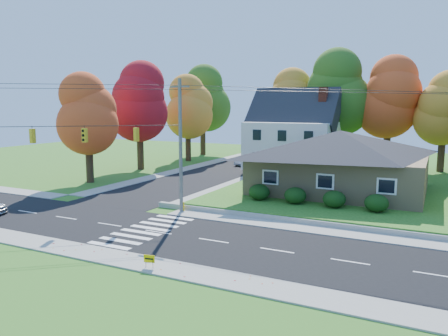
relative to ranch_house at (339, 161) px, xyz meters
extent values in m
plane|color=#3D7923|center=(-8.00, -16.00, -3.27)|extent=(120.00, 120.00, 0.00)
cube|color=black|center=(-8.00, -16.00, -3.26)|extent=(90.00, 8.00, 0.02)
cube|color=black|center=(-16.00, 10.00, -3.25)|extent=(8.00, 44.00, 0.02)
cube|color=#9C9A90|center=(-8.00, -11.00, -3.23)|extent=(90.00, 2.00, 0.08)
cube|color=#9C9A90|center=(-8.00, -21.00, -3.23)|extent=(90.00, 2.00, 0.08)
cube|color=#3D7923|center=(5.00, 5.00, -3.02)|extent=(30.00, 30.00, 0.50)
cube|color=tan|center=(0.00, 0.00, -1.17)|extent=(14.00, 10.00, 3.20)
pyramid|color=#26262B|center=(0.00, 0.00, 1.53)|extent=(14.60, 10.60, 2.20)
cube|color=silver|center=(-8.00, 12.00, 0.03)|extent=(10.00, 8.00, 5.60)
pyramid|color=#26262B|center=(-8.00, 12.00, 4.03)|extent=(10.40, 8.40, 2.40)
cube|color=brown|center=(-4.50, 12.00, 2.03)|extent=(0.90, 0.90, 9.60)
ellipsoid|color=#163A10|center=(-5.00, -6.20, -2.13)|extent=(1.70, 1.70, 1.27)
ellipsoid|color=#163A10|center=(-2.00, -6.20, -2.13)|extent=(1.70, 1.70, 1.27)
ellipsoid|color=#163A10|center=(1.00, -6.20, -2.13)|extent=(1.70, 1.70, 1.27)
ellipsoid|color=#163A10|center=(4.00, -6.20, -2.13)|extent=(1.70, 1.70, 1.27)
cylinder|color=#666059|center=(-9.50, -10.80, 1.73)|extent=(0.26, 0.26, 10.00)
cube|color=#666059|center=(-9.50, -10.80, 6.13)|extent=(1.60, 0.12, 0.12)
cube|color=gold|center=(-17.50, -17.20, 2.68)|extent=(0.26, 0.34, 1.00)
cube|color=gold|center=(-14.80, -15.05, 2.68)|extent=(0.34, 0.26, 1.00)
cube|color=gold|center=(-12.00, -12.80, 2.68)|extent=(0.26, 0.34, 1.00)
cylinder|color=black|center=(-16.00, -16.00, 3.33)|extent=(13.02, 10.43, 0.04)
cylinder|color=#3F2A19|center=(-10.00, 18.00, -0.07)|extent=(0.80, 0.80, 5.40)
sphere|color=orange|center=(-10.00, 18.00, 3.83)|extent=(6.72, 6.72, 6.72)
sphere|color=orange|center=(-10.00, 18.00, 5.51)|extent=(5.91, 5.91, 5.91)
sphere|color=orange|center=(-10.00, 18.00, 7.19)|extent=(5.11, 5.11, 5.11)
cylinder|color=#3F2A19|center=(-4.00, 17.00, 0.38)|extent=(0.86, 0.86, 6.30)
sphere|color=#3B691D|center=(-4.00, 17.00, 4.93)|extent=(7.84, 7.84, 7.84)
sphere|color=#3B691D|center=(-4.00, 17.00, 6.89)|extent=(6.90, 6.90, 6.90)
sphere|color=#3B691D|center=(-4.00, 17.00, 8.85)|extent=(5.96, 5.96, 5.96)
cylinder|color=#3F2A19|center=(2.00, 18.00, 0.16)|extent=(0.83, 0.83, 5.85)
sphere|color=#DF4B1F|center=(2.00, 18.00, 4.38)|extent=(7.28, 7.28, 7.28)
sphere|color=#DF4B1F|center=(2.00, 18.00, 6.20)|extent=(6.41, 6.41, 6.41)
sphere|color=#DF4B1F|center=(2.00, 18.00, 8.02)|extent=(5.53, 5.53, 5.53)
cylinder|color=#3F2A19|center=(8.00, 17.00, -0.29)|extent=(0.77, 0.77, 4.95)
sphere|color=orange|center=(8.00, 17.00, 3.28)|extent=(6.16, 6.16, 6.16)
sphere|color=orange|center=(8.00, 17.00, 4.82)|extent=(5.42, 5.42, 5.42)
sphere|color=orange|center=(8.00, 17.00, 6.36)|extent=(4.68, 4.68, 4.68)
cylinder|color=#3F2A19|center=(-25.00, -4.00, -0.79)|extent=(0.77, 0.77, 4.95)
sphere|color=#DF4B1F|center=(-25.00, -4.00, 2.78)|extent=(6.16, 6.16, 6.16)
sphere|color=#DF4B1F|center=(-25.00, -4.00, 4.32)|extent=(5.42, 5.42, 5.42)
sphere|color=#DF4B1F|center=(-25.00, -4.00, 5.86)|extent=(4.68, 4.68, 4.68)
cylinder|color=#3F2A19|center=(-26.00, 6.00, -0.34)|extent=(0.83, 0.83, 5.85)
sphere|color=#AF161C|center=(-26.00, 6.00, 3.88)|extent=(7.28, 7.28, 7.28)
sphere|color=#AF161C|center=(-26.00, 6.00, 5.70)|extent=(6.41, 6.41, 6.41)
sphere|color=#AF161C|center=(-26.00, 6.00, 7.52)|extent=(5.53, 5.53, 5.53)
cylinder|color=#3F2A19|center=(-25.00, 16.00, -0.57)|extent=(0.80, 0.80, 5.40)
sphere|color=orange|center=(-25.00, 16.00, 3.33)|extent=(6.72, 6.72, 6.72)
sphere|color=orange|center=(-25.00, 16.00, 5.01)|extent=(5.91, 5.91, 5.91)
sphere|color=orange|center=(-25.00, 16.00, 6.69)|extent=(5.11, 5.11, 5.11)
cylinder|color=#3F2A19|center=(-27.00, 24.00, -0.12)|extent=(0.86, 0.86, 6.30)
sphere|color=#3B691D|center=(-27.00, 24.00, 4.43)|extent=(7.84, 7.84, 7.84)
sphere|color=#3B691D|center=(-27.00, 24.00, 6.39)|extent=(6.90, 6.90, 6.90)
sphere|color=#3B691D|center=(-27.00, 24.00, 8.35)|extent=(5.96, 5.96, 5.96)
imported|color=#B3B4C0|center=(-15.85, 15.35, -2.62)|extent=(1.32, 3.77, 1.24)
cylinder|color=yellow|center=(-9.51, -10.57, -3.22)|extent=(0.34, 0.34, 0.10)
cylinder|color=yellow|center=(-9.51, -10.57, -2.93)|extent=(0.23, 0.23, 0.53)
sphere|color=yellow|center=(-9.51, -10.57, -2.62)|extent=(0.25, 0.25, 0.25)
cylinder|color=yellow|center=(-9.51, -10.57, -2.84)|extent=(0.45, 0.22, 0.11)
cylinder|color=black|center=(-4.97, -21.41, -3.03)|extent=(0.02, 0.02, 0.48)
cylinder|color=black|center=(-4.54, -21.41, -3.03)|extent=(0.02, 0.02, 0.48)
cube|color=#F2C300|center=(-4.76, -21.41, -2.74)|extent=(0.57, 0.15, 0.39)
camera|label=1|loc=(7.77, -38.32, 4.80)|focal=35.00mm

